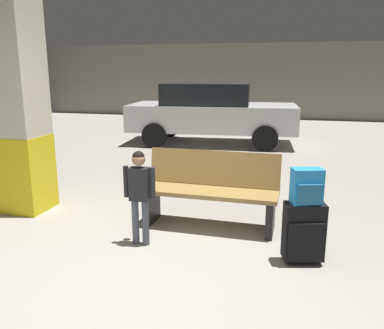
# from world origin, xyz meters

# --- Properties ---
(ground_plane) EXTENTS (18.00, 18.00, 0.10)m
(ground_plane) POSITION_xyz_m (0.00, 4.00, -0.05)
(ground_plane) COLOR gray
(garage_back_wall) EXTENTS (18.00, 0.12, 2.80)m
(garage_back_wall) POSITION_xyz_m (0.00, 12.86, 1.40)
(garage_back_wall) COLOR gray
(garage_back_wall) RESTS_ON ground_plane
(structural_pillar) EXTENTS (0.57, 0.57, 3.18)m
(structural_pillar) POSITION_xyz_m (-2.19, 1.71, 1.58)
(structural_pillar) COLOR yellow
(structural_pillar) RESTS_ON ground_plane
(bench) EXTENTS (1.61, 0.56, 0.89)m
(bench) POSITION_xyz_m (0.31, 1.73, 0.44)
(bench) COLOR #9E7A42
(bench) RESTS_ON ground_plane
(suitcase) EXTENTS (0.42, 0.30, 0.60)m
(suitcase) POSITION_xyz_m (1.37, 1.02, 0.32)
(suitcase) COLOR black
(suitcase) RESTS_ON ground_plane
(backpack_bright) EXTENTS (0.32, 0.26, 0.34)m
(backpack_bright) POSITION_xyz_m (1.37, 1.02, 0.77)
(backpack_bright) COLOR #268CD8
(backpack_bright) RESTS_ON suitcase
(child) EXTENTS (0.35, 0.20, 1.03)m
(child) POSITION_xyz_m (-0.31, 1.03, 0.63)
(child) COLOR #4C5160
(child) RESTS_ON ground_plane
(parked_car_far) EXTENTS (4.23, 2.06, 1.51)m
(parked_car_far) POSITION_xyz_m (-0.79, 7.13, 0.81)
(parked_car_far) COLOR silver
(parked_car_far) RESTS_ON ground_plane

